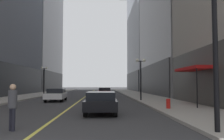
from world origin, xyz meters
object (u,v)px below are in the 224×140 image
(pedestrian_with_orange_bag, at_px, (13,103))
(fire_hydrant_right, at_px, (168,105))
(traffic_light_near_right, at_px, (185,28))
(car_black, at_px, (101,102))
(street_lamp_right_mid, at_px, (141,70))
(car_red, at_px, (104,92))
(street_lamp_left_far, at_px, (44,74))
(car_white, at_px, (56,94))

(pedestrian_with_orange_bag, distance_m, fire_hydrant_right, 10.40)
(traffic_light_near_right, distance_m, fire_hydrant_right, 8.79)
(car_black, bearing_deg, street_lamp_right_mid, 68.06)
(street_lamp_right_mid, relative_size, fire_hydrant_right, 5.54)
(car_red, distance_m, fire_hydrant_right, 17.99)
(car_black, bearing_deg, street_lamp_left_far, 111.60)
(car_white, distance_m, traffic_light_near_right, 19.33)
(street_lamp_left_far, bearing_deg, car_black, -68.40)
(traffic_light_near_right, bearing_deg, street_lamp_left_far, 112.26)
(car_red, relative_size, fire_hydrant_right, 5.74)
(traffic_light_near_right, xyz_separation_m, fire_hydrant_right, (1.55, 7.98, -3.34))
(traffic_light_near_right, bearing_deg, car_red, 95.92)
(car_black, relative_size, traffic_light_near_right, 0.80)
(street_lamp_left_far, relative_size, fire_hydrant_right, 5.54)
(traffic_light_near_right, relative_size, street_lamp_left_far, 1.28)
(car_black, height_order, street_lamp_left_far, street_lamp_left_far)
(car_black, relative_size, street_lamp_right_mid, 1.03)
(car_red, bearing_deg, car_black, -90.98)
(car_black, height_order, traffic_light_near_right, traffic_light_near_right)
(fire_hydrant_right, bearing_deg, car_black, -162.03)
(car_white, distance_m, pedestrian_with_orange_bag, 16.28)
(street_lamp_right_mid, bearing_deg, car_white, 173.80)
(car_red, distance_m, traffic_light_near_right, 25.79)
(car_black, relative_size, car_white, 0.94)
(car_black, xyz_separation_m, street_lamp_right_mid, (4.02, 9.97, 2.54))
(car_white, relative_size, fire_hydrant_right, 6.06)
(traffic_light_near_right, xyz_separation_m, street_lamp_left_far, (-11.75, 28.70, -0.49))
(car_black, height_order, fire_hydrant_right, car_black)
(car_black, xyz_separation_m, car_red, (0.33, 18.96, -0.00))
(car_red, bearing_deg, street_lamp_right_mid, -67.66)
(car_white, bearing_deg, street_lamp_right_mid, -6.20)
(traffic_light_near_right, relative_size, fire_hydrant_right, 7.06)
(car_red, height_order, fire_hydrant_right, car_red)
(street_lamp_left_far, bearing_deg, car_white, -70.43)
(car_black, height_order, pedestrian_with_orange_bag, pedestrian_with_orange_bag)
(traffic_light_near_right, relative_size, street_lamp_right_mid, 1.28)
(street_lamp_right_mid, distance_m, fire_hydrant_right, 8.99)
(car_white, distance_m, street_lamp_right_mid, 9.21)
(car_red, relative_size, traffic_light_near_right, 0.81)
(car_white, height_order, street_lamp_left_far, street_lamp_left_far)
(car_red, relative_size, street_lamp_left_far, 1.04)
(pedestrian_with_orange_bag, bearing_deg, car_red, 81.34)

